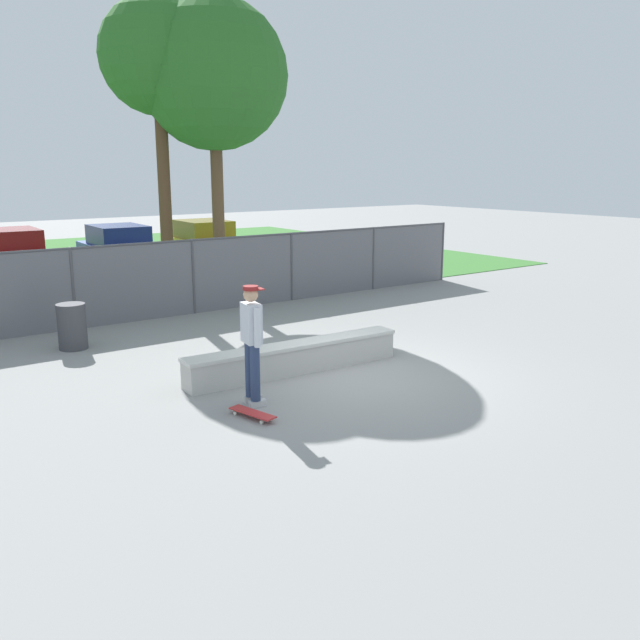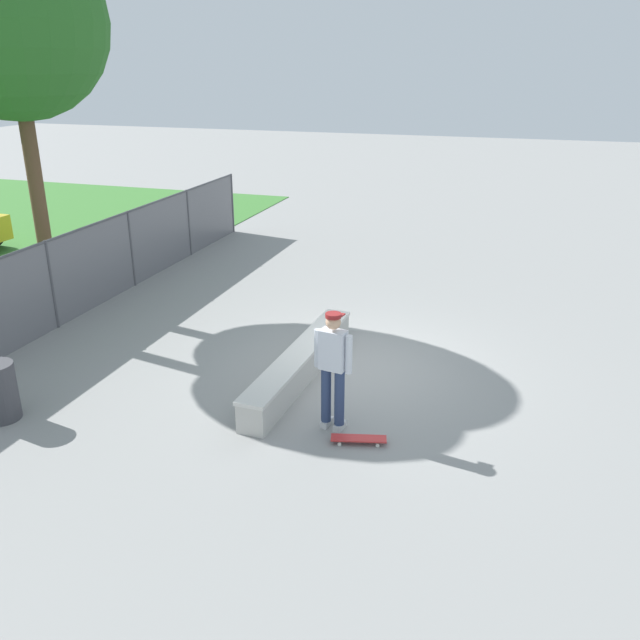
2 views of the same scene
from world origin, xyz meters
name	(u,v)px [view 1 (image 1 of 2)]	position (x,y,z in m)	size (l,w,h in m)	color
ground_plane	(356,376)	(0.00, 0.00, 0.00)	(80.00, 80.00, 0.00)	gray
grass_strip	(73,265)	(0.00, 16.68, 0.01)	(29.38, 20.00, 0.02)	#3D7A33
concrete_ledge	(295,358)	(-0.72, 0.81, 0.27)	(4.16, 0.64, 0.53)	#B7B5AD
skateboarder	(252,339)	(-2.18, -0.20, 1.03)	(0.35, 0.59, 1.84)	beige
skateboard	(252,413)	(-2.47, -0.68, 0.07)	(0.39, 0.82, 0.09)	red
chainlink_fence	(193,273)	(0.00, 6.38, 1.00)	(17.45, 0.07, 1.84)	#4C4C51
tree_near_left	(158,59)	(0.09, 8.09, 6.19)	(2.92, 2.92, 7.72)	#513823
tree_near_right	(214,76)	(1.34, 7.54, 5.82)	(3.81, 3.81, 7.76)	brown
car_red	(13,255)	(-2.54, 14.07, 0.84)	(2.11, 4.25, 1.66)	#B21E1E
car_blue	(120,250)	(0.70, 13.45, 0.84)	(2.11, 4.25, 1.66)	#233D9E
car_yellow	(205,243)	(3.97, 13.74, 0.84)	(2.11, 4.25, 1.66)	gold
trash_bin	(72,326)	(-3.44, 4.72, 0.46)	(0.56, 0.56, 0.91)	#3F3F44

